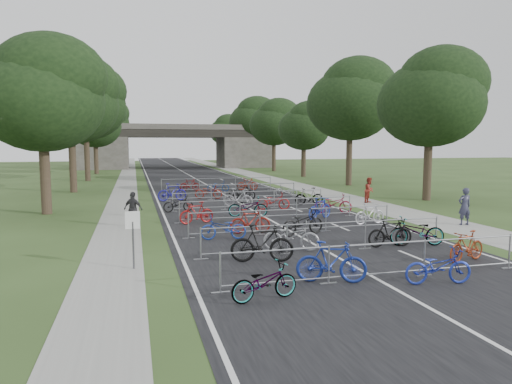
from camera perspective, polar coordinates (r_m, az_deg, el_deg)
ground at (r=13.85m, az=14.94°, el=-10.53°), size 200.00×200.00×0.00m
road at (r=61.96m, az=-8.76°, el=2.33°), size 11.00×140.00×0.01m
sidewalk_right at (r=63.33m, az=-1.54°, el=2.48°), size 3.00×140.00×0.01m
sidewalk_left at (r=61.60m, az=-15.72°, el=2.16°), size 2.00×140.00×0.01m
lane_markings at (r=61.96m, az=-8.76°, el=2.33°), size 0.12×140.00×0.00m
overpass_bridge at (r=76.77m, az=-10.04°, el=5.64°), size 31.00×8.00×7.05m
park_sign at (r=14.71m, az=-15.15°, el=-4.50°), size 0.45×0.06×1.83m
tree_left_0 at (r=27.92m, az=-25.06°, el=10.78°), size 6.72×6.72×10.25m
tree_right_0 at (r=33.95m, az=21.17°, el=10.72°), size 7.17×7.17×10.93m
tree_left_1 at (r=39.83m, az=-22.08°, el=10.48°), size 7.56×7.56×11.53m
tree_right_1 at (r=44.29m, az=11.87°, el=11.06°), size 8.18×8.18×12.47m
tree_left_2 at (r=51.79m, az=-20.48°, el=10.30°), size 8.40×8.40×12.81m
tree_right_2 at (r=55.13m, az=6.14°, el=8.10°), size 6.16×6.16×9.39m
tree_left_3 at (r=63.63m, az=-19.41°, el=8.00°), size 6.72×6.72×10.25m
tree_right_3 at (r=66.50m, az=2.38°, el=8.61°), size 7.17×7.17×10.93m
tree_left_4 at (r=75.62m, az=-18.74°, el=8.27°), size 7.56×7.56×11.53m
tree_right_4 at (r=78.07m, az=-0.28°, el=8.94°), size 8.18×8.18×12.47m
tree_left_5 at (r=87.63m, az=-18.25°, el=8.46°), size 8.40×8.40×12.81m
tree_right_5 at (r=89.64m, az=-2.25°, el=7.31°), size 6.16×6.16×9.39m
tree_left_6 at (r=99.55m, az=-17.84°, el=7.21°), size 6.72×6.72×10.25m
tree_right_6 at (r=101.40m, az=-3.76°, el=7.70°), size 7.17×7.17×10.93m
barrier_row_0 at (r=13.71m, az=15.01°, el=-8.35°), size 9.70×0.08×1.10m
barrier_row_1 at (r=16.84m, az=8.86°, el=-5.55°), size 9.70×0.08×1.10m
barrier_row_2 at (r=20.13m, az=4.71°, el=-3.60°), size 9.70×0.08×1.10m
barrier_row_3 at (r=23.70m, az=1.61°, el=-2.13°), size 9.70×0.08×1.10m
barrier_row_4 at (r=27.52m, az=-0.77°, el=-0.99°), size 9.70×0.08×1.10m
barrier_row_5 at (r=32.36m, az=-2.95°, el=0.05°), size 9.70×0.08×1.10m
barrier_row_6 at (r=38.22m, az=-4.83°, el=0.95°), size 9.70×0.08×1.10m
bike_0 at (r=11.56m, az=1.05°, el=-11.22°), size 1.88×0.96×0.94m
bike_1 at (r=13.10m, az=9.41°, el=-8.66°), size 2.05×1.23×1.19m
bike_2 at (r=13.80m, az=21.81°, el=-8.68°), size 1.99×0.96×1.00m
bike_3 at (r=16.72m, az=24.85°, el=-6.22°), size 1.79×0.92×1.03m
bike_4 at (r=15.12m, az=0.77°, el=-6.47°), size 2.17×1.06×1.26m
bike_5 at (r=16.78m, az=4.43°, el=-5.56°), size 2.17×1.36×1.07m
bike_6 at (r=18.06m, az=16.44°, el=-4.92°), size 1.85×0.56×1.10m
bike_7 at (r=18.59m, az=19.49°, el=-4.70°), size 2.22×1.21×1.11m
bike_8 at (r=18.67m, az=-4.10°, el=-4.52°), size 1.93×0.87×0.98m
bike_9 at (r=19.91m, az=-0.72°, el=-3.70°), size 1.82×0.62×1.08m
bike_10 at (r=19.68m, az=5.86°, el=-3.81°), size 2.22×1.27×1.10m
bike_11 at (r=22.84m, az=14.03°, el=-2.68°), size 1.79×0.78×1.04m
bike_12 at (r=22.55m, az=-7.44°, el=-2.61°), size 1.87×1.00×1.08m
bike_13 at (r=24.37m, az=-1.03°, el=-1.89°), size 2.21×1.23×1.10m
bike_14 at (r=23.84m, az=7.97°, el=-2.06°), size 1.92×1.48×1.15m
bike_15 at (r=26.01m, az=9.61°, el=-1.47°), size 2.23×1.31×1.11m
bike_16 at (r=26.64m, az=-9.69°, el=-1.47°), size 1.89×1.04×0.94m
bike_17 at (r=28.32m, az=-2.27°, el=-0.73°), size 1.93×1.45×1.16m
bike_18 at (r=27.05m, az=2.16°, el=-1.17°), size 2.06×1.01×1.04m
bike_19 at (r=29.43m, az=6.65°, el=-0.56°), size 1.89×0.70×1.11m
bike_20 at (r=31.83m, az=-10.43°, el=-0.02°), size 2.11×1.04×1.22m
bike_21 at (r=32.69m, az=-5.95°, el=0.04°), size 2.08×1.24×1.03m
bike_22 at (r=31.46m, az=-1.78°, el=-0.08°), size 1.94×0.89×1.13m
bike_23 at (r=34.28m, az=3.82°, el=0.20°), size 1.73×1.38×0.88m
bike_25 at (r=38.52m, az=-8.28°, el=0.89°), size 1.73×0.65×1.02m
bike_26 at (r=37.49m, az=-4.75°, el=0.74°), size 1.85×0.84×0.94m
bike_27 at (r=38.68m, az=-1.08°, el=1.01°), size 1.81×0.74×1.06m
pedestrian_a at (r=24.16m, az=24.62°, el=-1.67°), size 0.68×0.46×1.80m
pedestrian_b at (r=31.26m, az=13.99°, el=0.22°), size 1.04×1.00×1.69m
pedestrian_c at (r=22.31m, az=-15.09°, el=-2.11°), size 1.03×0.87×1.65m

